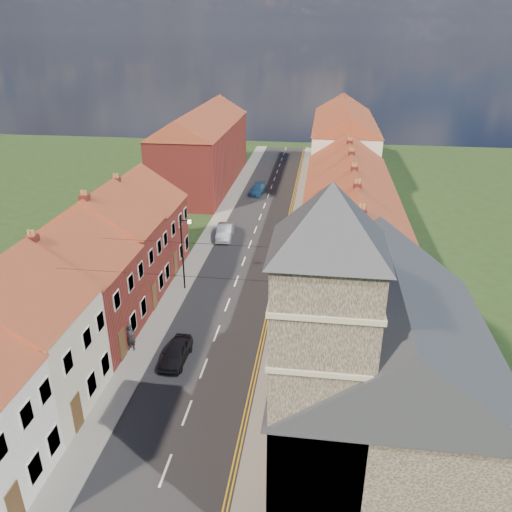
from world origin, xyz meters
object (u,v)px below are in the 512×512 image
Objects in this scene: pedestrian_right at (292,316)px; pedestrian_left at (130,337)px; car_near at (176,352)px; car_mid at (225,232)px; lamppost at (183,250)px; church at (374,370)px; car_far at (257,189)px.

pedestrian_left is at bearing 27.52° from pedestrian_right.
car_mid is (-0.87, 20.74, 0.07)m from car_near.
lamppost is 3.18× the size of pedestrian_left.
church reaches higher than pedestrian_left.
car_mid is (1.03, 11.32, -2.85)m from lamppost.
pedestrian_right is at bearing 35.56° from car_near.
car_mid reaches higher than car_far.
lamppost reaches higher than car_mid.
lamppost reaches higher than car_far.
pedestrian_left is 1.03× the size of pedestrian_right.
lamppost is 1.65× the size of car_near.
church is 30.95m from car_mid.
church is 2.53× the size of lamppost.
church reaches higher than car_near.
car_far is 2.14× the size of pedestrian_left.
pedestrian_left reaches higher than car_mid.
lamppost is at bearing 73.73° from pedestrian_left.
car_near is 0.90× the size of car_far.
car_near is 8.48m from pedestrian_right.
church is at bearing -70.59° from car_mid.
car_far is (-10.86, 43.46, -5.29)m from church.
church is at bearing -51.70° from lamppost.
church is 13.63m from pedestrian_right.
lamppost is at bearing 128.30° from church.
car_near is at bearing 147.23° from church.
pedestrian_left reaches higher than pedestrian_right.
car_mid is 2.28× the size of pedestrian_right.
pedestrian_right is (6.60, -31.45, 0.45)m from car_far.
church reaches higher than car_far.
car_near is 36.21m from car_far.
pedestrian_right is at bearing -67.79° from car_mid.
church is 8.26× the size of pedestrian_right.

